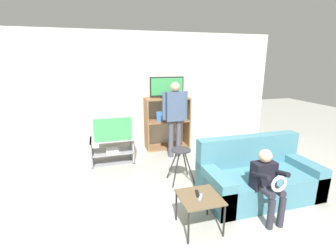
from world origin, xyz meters
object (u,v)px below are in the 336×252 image
Objects in this scene: television_flat at (167,88)px; media_shelf at (167,123)px; person_standing_adult at (175,113)px; tv_stand at (112,150)px; folding_stool at (181,156)px; couch at (257,177)px; person_seated_child at (267,180)px; remote_control_white at (200,197)px; snack_table at (200,200)px; remote_control_black at (197,194)px; television_main at (112,126)px.

media_shelf is at bearing 69.69° from television_flat.
tv_stand is at bearing 177.00° from person_standing_adult.
folding_stool is at bearing -97.83° from television_flat.
person_seated_child is at bearing -115.51° from couch.
couch is at bearing -72.96° from media_shelf.
folding_stool is at bearing 113.17° from remote_control_white.
folding_stool is (-0.24, -1.67, -0.14)m from media_shelf.
media_shelf reaches higher than folding_stool.
tv_stand is 1.70× the size of snack_table.
remote_control_black is at bearing 174.70° from person_seated_child.
person_seated_child reaches higher than folding_stool.
tv_stand is 0.70× the size of media_shelf.
remote_control_white is 0.91m from person_seated_child.
remote_control_black is at bearing -98.37° from television_flat.
folding_stool is 0.34× the size of couch.
person_standing_adult is at bearing 79.68° from snack_table.
folding_stool is at bearing -102.39° from person_standing_adult.
folding_stool is 1.24m from remote_control_white.
tv_stand is 1.79m from television_flat.
tv_stand is 0.48× the size of couch.
media_shelf reaches higher than tv_stand.
snack_table is (-0.40, -2.83, -1.02)m from television_flat.
television_flat is at bearing -110.31° from media_shelf.
snack_table is at bearing -98.39° from folding_stool.
remote_control_white is (0.87, -2.39, 0.19)m from tv_stand.
television_flat is 3.03m from person_seated_child.
media_shelf is 2.93m from remote_control_white.
television_flat reaches higher than person_seated_child.
remote_control_black is 0.16× the size of person_seated_child.
tv_stand is 1.42× the size of folding_stool.
couch is at bearing -68.05° from person_standing_adult.
television_main is at bearing 140.95° from remote_control_white.
snack_table is (0.88, -2.35, 0.14)m from tv_stand.
person_seated_child is (0.50, -2.86, -0.86)m from television_flat.
person_standing_adult is at bearing -3.00° from tv_stand.
couch is (1.15, 0.43, -0.16)m from remote_control_black.
couch reaches higher than snack_table.
remote_control_black is 0.92m from person_seated_child.
person_standing_adult is (0.01, -0.55, -0.45)m from television_flat.
television_flat reaches higher than couch.
television_flat is 3.05m from remote_control_white.
media_shelf is 0.69× the size of couch.
person_standing_adult is (0.42, 2.23, 0.51)m from remote_control_black.
remote_control_white is 0.08× the size of couch.
tv_stand is at bearing -159.44° from television_flat.
person_standing_adult reaches higher than folding_stool.
person_seated_child is at bearing -80.45° from media_shelf.
person_standing_adult is at bearing 111.95° from couch.
snack_table is 3.35× the size of remote_control_black.
couch is at bearing 55.69° from remote_control_white.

